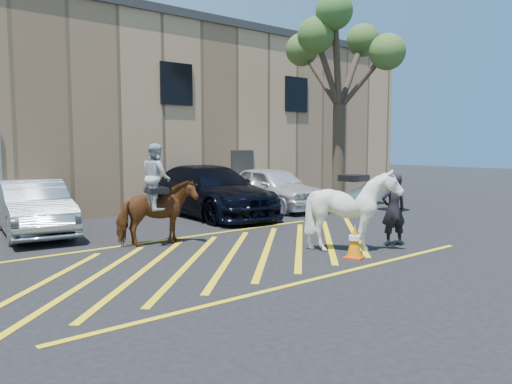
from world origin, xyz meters
TOP-DOWN VIEW (x-y plane):
  - ground at (0.00, 0.00)m, footprint 90.00×90.00m
  - car_silver_sedan at (-2.55, 5.12)m, footprint 2.14×4.65m
  - car_blue_suv at (3.15, 5.09)m, footprint 2.68×6.01m
  - car_white_suv at (5.96, 5.05)m, footprint 2.13×4.81m
  - handler at (3.71, -1.87)m, footprint 0.75×0.64m
  - warehouse at (-0.01, 11.99)m, footprint 32.42×10.20m
  - hatching_zone at (-0.00, -0.30)m, footprint 12.60×5.12m
  - mounted_bay at (-0.66, 1.78)m, footprint 1.99×1.17m
  - saddled_white at (2.45, -1.67)m, footprint 1.54×1.72m
  - traffic_cone at (1.93, -2.15)m, footprint 0.49×0.49m
  - tree at (6.99, 2.76)m, footprint 3.99×4.37m

SIDE VIEW (x-z plane):
  - ground at x=0.00m, z-range 0.00..0.00m
  - hatching_zone at x=0.00m, z-range 0.00..0.01m
  - traffic_cone at x=1.93m, z-range 0.00..0.73m
  - car_silver_sedan at x=-2.55m, z-range 0.00..1.48m
  - car_white_suv at x=5.96m, z-range 0.00..1.61m
  - car_blue_suv at x=3.15m, z-range 0.00..1.71m
  - handler at x=3.71m, z-range 0.00..1.73m
  - saddled_white at x=2.45m, z-range 0.01..1.89m
  - mounted_bay at x=-0.66m, z-range -0.24..2.23m
  - warehouse at x=-0.01m, z-range 0.00..7.30m
  - tree at x=6.99m, z-range 2.04..9.35m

